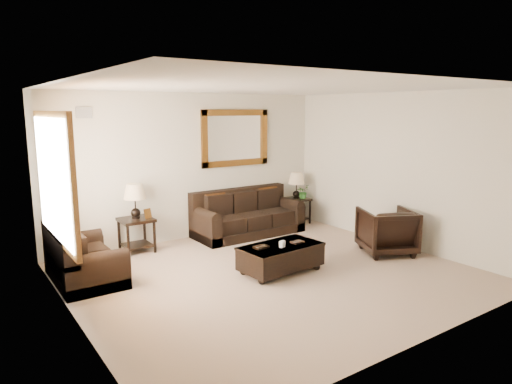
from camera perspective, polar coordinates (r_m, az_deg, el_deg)
room at (r=6.50m, az=2.04°, el=1.00°), size 5.51×5.01×2.71m
window at (r=6.20m, az=-23.80°, el=1.56°), size 0.07×1.96×1.66m
mirror at (r=9.00m, az=-2.58°, el=6.76°), size 1.50×0.06×1.10m
air_vent at (r=7.86m, az=-20.72°, el=9.28°), size 0.25×0.02×0.18m
sofa at (r=8.90m, az=-1.17°, el=-3.27°), size 2.12×0.92×0.87m
loveseat at (r=6.95m, az=-20.99°, el=-8.05°), size 0.84×1.41×0.79m
end_table_left at (r=7.94m, az=-14.83°, el=-1.93°), size 0.53×0.53×1.17m
end_table_right at (r=9.72m, az=5.06°, el=0.21°), size 0.49×0.49×1.08m
coffee_table at (r=6.85m, az=3.10°, el=-7.90°), size 1.27×0.74×0.52m
armchair at (r=7.99m, az=16.04°, el=-4.44°), size 1.07×1.05×0.84m
potted_plant at (r=9.73m, az=5.88°, el=-0.13°), size 0.34×0.36×0.23m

